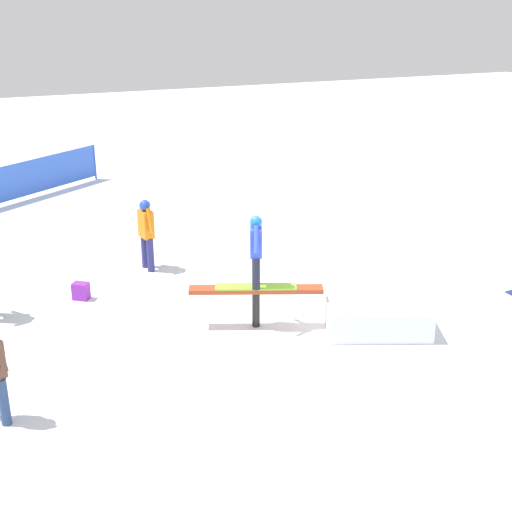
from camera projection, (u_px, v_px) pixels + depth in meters
name	position (u px, v px, depth m)	size (l,w,h in m)	color
ground_plane	(256.00, 326.00, 12.94)	(60.00, 60.00, 0.00)	white
rail_feature	(256.00, 293.00, 12.71)	(2.34, 1.08, 0.76)	black
snow_kicker_ramp	(375.00, 312.00, 12.88)	(1.80, 1.50, 0.52)	white
main_rider_on_rail	(256.00, 253.00, 12.43)	(1.45, 0.75, 1.34)	#8CD130
bystander_orange	(146.00, 231.00, 15.19)	(0.29, 0.70, 1.56)	navy
backpack_on_snow	(81.00, 291.00, 13.98)	(0.30, 0.22, 0.34)	purple
safety_fence	(22.00, 180.00, 20.16)	(4.65, 3.26, 1.10)	blue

